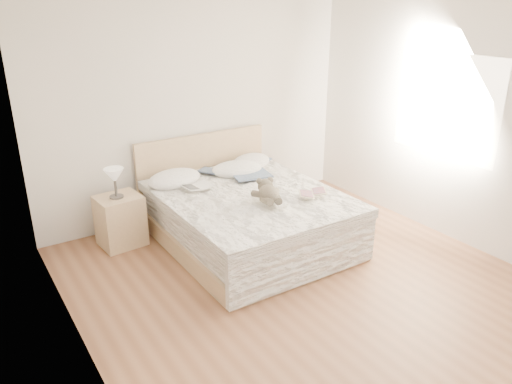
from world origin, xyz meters
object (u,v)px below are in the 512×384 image
teddy_bear (269,200)px  table_lamp (114,177)px  nightstand (120,221)px  childrens_book (313,193)px  photo_book (197,187)px  bed (246,215)px

teddy_bear → table_lamp: bearing=152.1°
nightstand → childrens_book: (1.69, -1.19, 0.35)m
childrens_book → teddy_bear: bearing=-153.2°
nightstand → childrens_book: childrens_book is taller
photo_book → teddy_bear: (0.41, -0.77, 0.02)m
nightstand → bed: bearing=-29.5°
bed → teddy_bear: 0.58m
photo_book → teddy_bear: teddy_bear is taller
nightstand → childrens_book: size_ratio=1.72×
childrens_book → teddy_bear: 0.52m
bed → childrens_book: 0.79m
table_lamp → nightstand: bearing=41.0°
table_lamp → teddy_bear: 1.64m
nightstand → teddy_bear: (1.17, -1.13, 0.37)m
table_lamp → photo_book: (0.78, -0.35, -0.16)m
childrens_book → teddy_bear: teddy_bear is taller
bed → teddy_bear: bed is taller
nightstand → photo_book: photo_book is taller
teddy_bear → nightstand: bearing=151.4°
bed → childrens_book: bed is taller
photo_book → teddy_bear: 0.87m
bed → nightstand: size_ratio=3.83×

